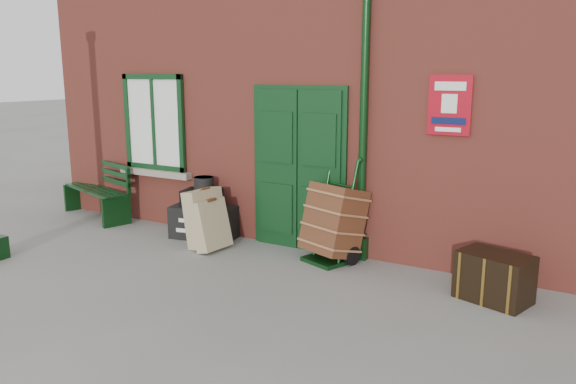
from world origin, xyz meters
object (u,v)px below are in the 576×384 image
Objects in this scene: houdini_trunk at (205,222)px; bench at (99,188)px; porter_trolley at (334,222)px; dark_trunk at (494,277)px.

bench is at bearing 166.67° from houdini_trunk.
bench is at bearing -161.34° from porter_trolley.
houdini_trunk is at bearing -160.02° from porter_trolley.
bench is 6.55m from dark_trunk.
porter_trolley reaches higher than houdini_trunk.
dark_trunk is (6.53, -0.44, -0.23)m from bench.
bench is 2.35m from houdini_trunk.
bench reaches higher than houdini_trunk.
bench is 4.45m from porter_trolley.
bench is 2.27× the size of dark_trunk.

